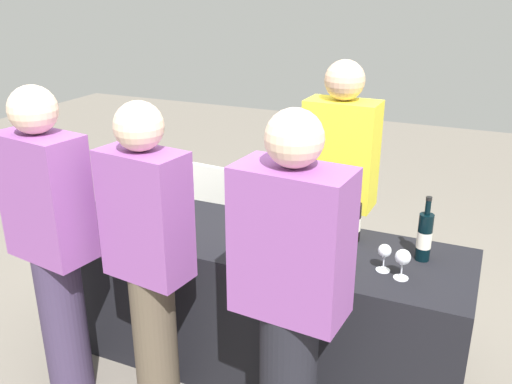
{
  "coord_description": "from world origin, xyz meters",
  "views": [
    {
      "loc": [
        1.04,
        -2.35,
        2.02
      ],
      "look_at": [
        0.0,
        0.0,
        1.03
      ],
      "focal_mm": 38.77,
      "sensor_mm": 36.0,
      "label": 1
    }
  ],
  "objects": [
    {
      "name": "guest_0",
      "position": [
        -0.79,
        -0.59,
        0.86
      ],
      "size": [
        0.43,
        0.28,
        1.6
      ],
      "rotation": [
        0.0,
        0.0,
        -0.15
      ],
      "color": "#3F3351",
      "rests_on": "ground_plane"
    },
    {
      "name": "wine_bottle_4",
      "position": [
        0.82,
        0.1,
        0.9
      ],
      "size": [
        0.07,
        0.07,
        0.32
      ],
      "color": "black",
      "rests_on": "tasting_table"
    },
    {
      "name": "guest_1",
      "position": [
        -0.28,
        -0.54,
        0.85
      ],
      "size": [
        0.4,
        0.26,
        1.56
      ],
      "rotation": [
        0.0,
        0.0,
        -0.13
      ],
      "color": "brown",
      "rests_on": "ground_plane"
    },
    {
      "name": "guest_2",
      "position": [
        0.41,
        -0.58,
        0.86
      ],
      "size": [
        0.45,
        0.28,
        1.61
      ],
      "rotation": [
        0.0,
        0.0,
        -0.08
      ],
      "color": "black",
      "rests_on": "ground_plane"
    },
    {
      "name": "menu_board",
      "position": [
        -0.8,
        0.83,
        0.41
      ],
      "size": [
        0.59,
        0.09,
        0.82
      ],
      "primitive_type": "cube",
      "rotation": [
        0.0,
        0.0,
        -0.1
      ],
      "color": "white",
      "rests_on": "ground_plane"
    },
    {
      "name": "server_pouring",
      "position": [
        0.27,
        0.55,
        0.88
      ],
      "size": [
        0.4,
        0.23,
        1.63
      ],
      "rotation": [
        0.0,
        0.0,
        3.11
      ],
      "color": "brown",
      "rests_on": "ground_plane"
    },
    {
      "name": "wine_glass_4",
      "position": [
        0.67,
        -0.08,
        0.87
      ],
      "size": [
        0.06,
        0.06,
        0.13
      ],
      "color": "silver",
      "rests_on": "tasting_table"
    },
    {
      "name": "wine_bottle_0",
      "position": [
        -0.75,
        0.09,
        0.9
      ],
      "size": [
        0.07,
        0.07,
        0.33
      ],
      "color": "black",
      "rests_on": "tasting_table"
    },
    {
      "name": "wine_glass_5",
      "position": [
        0.76,
        -0.12,
        0.88
      ],
      "size": [
        0.07,
        0.07,
        0.14
      ],
      "color": "silver",
      "rests_on": "tasting_table"
    },
    {
      "name": "tasting_table",
      "position": [
        0.0,
        0.0,
        0.39
      ],
      "size": [
        2.16,
        0.65,
        0.78
      ],
      "primitive_type": "cube",
      "color": "black",
      "rests_on": "ground_plane"
    },
    {
      "name": "wine_bottle_1",
      "position": [
        -0.63,
        0.11,
        0.89
      ],
      "size": [
        0.07,
        0.07,
        0.31
      ],
      "color": "black",
      "rests_on": "tasting_table"
    },
    {
      "name": "wine_glass_0",
      "position": [
        -0.58,
        -0.17,
        0.87
      ],
      "size": [
        0.07,
        0.07,
        0.13
      ],
      "color": "silver",
      "rests_on": "tasting_table"
    },
    {
      "name": "wine_glass_3",
      "position": [
        0.48,
        -0.13,
        0.88
      ],
      "size": [
        0.07,
        0.07,
        0.14
      ],
      "color": "silver",
      "rests_on": "tasting_table"
    },
    {
      "name": "wine_glass_1",
      "position": [
        -0.01,
        -0.05,
        0.88
      ],
      "size": [
        0.07,
        0.07,
        0.14
      ],
      "color": "silver",
      "rests_on": "tasting_table"
    },
    {
      "name": "wine_glass_2",
      "position": [
        0.17,
        -0.17,
        0.87
      ],
      "size": [
        0.07,
        0.07,
        0.13
      ],
      "color": "silver",
      "rests_on": "tasting_table"
    },
    {
      "name": "wine_bottle_3",
      "position": [
        0.46,
        0.17,
        0.88
      ],
      "size": [
        0.07,
        0.07,
        0.3
      ],
      "color": "black",
      "rests_on": "tasting_table"
    },
    {
      "name": "ground_plane",
      "position": [
        0.0,
        0.0,
        0.0
      ],
      "size": [
        12.0,
        12.0,
        0.0
      ],
      "primitive_type": "plane",
      "color": "slate"
    },
    {
      "name": "wine_bottle_2",
      "position": [
        0.28,
        0.15,
        0.9
      ],
      "size": [
        0.06,
        0.06,
        0.33
      ],
      "color": "black",
      "rests_on": "tasting_table"
    }
  ]
}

